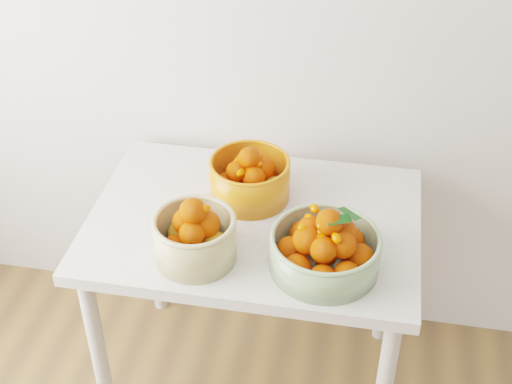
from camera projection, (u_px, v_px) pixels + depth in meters
table at (254, 242)px, 2.22m from camera, size 1.00×0.70×0.75m
bowl_cream at (195, 237)px, 1.98m from camera, size 0.24×0.24×0.20m
bowl_green at (325, 248)px, 1.95m from camera, size 0.38×0.38×0.20m
bowl_orange at (250, 178)px, 2.21m from camera, size 0.30×0.30×0.18m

